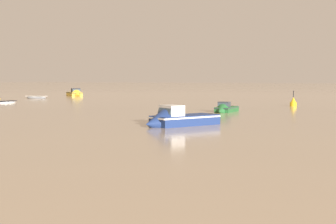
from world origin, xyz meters
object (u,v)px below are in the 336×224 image
at_px(motorboat_moored_0, 225,110).
at_px(rowboat_moored_6, 36,98).
at_px(channel_buoy, 293,103).
at_px(motorboat_moored_6, 175,121).
at_px(motorboat_moored_1, 75,94).
at_px(rowboat_moored_4, 6,102).

relative_size(motorboat_moored_0, rowboat_moored_6, 1.05).
bearing_deg(channel_buoy, motorboat_moored_6, -91.89).
bearing_deg(channel_buoy, rowboat_moored_6, -179.55).
distance_m(motorboat_moored_6, channel_buoy, 30.60).
relative_size(motorboat_moored_1, rowboat_moored_4, 1.97).
height_order(motorboat_moored_6, channel_buoy, channel_buoy).
distance_m(rowboat_moored_4, channel_buoy, 42.17).
height_order(motorboat_moored_0, rowboat_moored_6, motorboat_moored_0).
relative_size(motorboat_moored_0, rowboat_moored_4, 1.38).
bearing_deg(rowboat_moored_4, rowboat_moored_6, 33.72).
xyz_separation_m(rowboat_moored_4, rowboat_moored_6, (-8.86, 14.35, 0.04)).
height_order(rowboat_moored_6, motorboat_moored_6, motorboat_moored_6).
bearing_deg(rowboat_moored_4, motorboat_moored_6, -110.35).
relative_size(motorboat_moored_0, channel_buoy, 2.05).
bearing_deg(rowboat_moored_4, motorboat_moored_0, -88.30).
xyz_separation_m(motorboat_moored_6, channel_buoy, (1.01, 30.59, 0.09)).
xyz_separation_m(motorboat_moored_0, motorboat_moored_1, (-47.07, 27.87, 0.12)).
distance_m(motorboat_moored_0, motorboat_moored_1, 54.70).
bearing_deg(motorboat_moored_6, rowboat_moored_6, -98.18).
height_order(motorboat_moored_0, motorboat_moored_6, motorboat_moored_6).
bearing_deg(motorboat_moored_1, rowboat_moored_4, -33.41).
relative_size(motorboat_moored_6, channel_buoy, 2.95).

